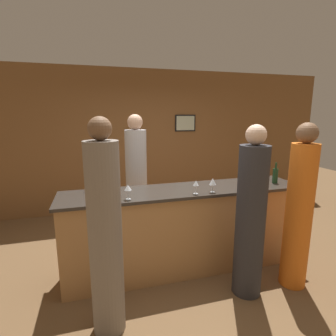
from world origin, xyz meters
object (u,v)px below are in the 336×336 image
Objects in this scene: bartender at (137,186)px; wine_bottle_0 at (275,175)px; wine_bottle_1 at (96,187)px; ice_bucket at (98,182)px; guest_2 at (299,211)px; guest_0 at (251,218)px; guest_1 at (105,236)px.

bartender reaches higher than wine_bottle_0.
wine_bottle_0 is 0.88× the size of wine_bottle_1.
wine_bottle_0 is at bearing -6.45° from ice_bucket.
guest_2 is 8.77× the size of ice_bucket.
guest_1 reaches higher than guest_0.
wine_bottle_0 is (2.22, 0.69, 0.24)m from guest_1.
ice_bucket is (-2.11, 0.86, 0.26)m from guest_2.
bartender is 1.91m from wine_bottle_0.
ice_bucket is (-2.25, 0.25, 0.00)m from wine_bottle_0.
bartender is 6.21× the size of wine_bottle_1.
bartender is 1.71m from guest_0.
guest_2 is (2.08, 0.08, -0.02)m from guest_1.
bartender is at bearing 137.55° from guest_2.
ice_bucket is (-1.51, 0.84, 0.28)m from guest_0.
wine_bottle_0 is at bearing 38.71° from guest_0.
guest_0 is 8.71× the size of ice_bucket.
guest_2 reaches higher than guest_0.
guest_0 is 6.74× the size of wine_bottle_0.
bartender is 1.01× the size of guest_1.
guest_1 is 2.33m from wine_bottle_0.
wine_bottle_1 is at bearing 179.83° from wine_bottle_0.
bartender reaches higher than wine_bottle_1.
guest_0 is (0.97, -1.41, -0.05)m from bartender.
wine_bottle_0 is at bearing 17.29° from guest_1.
guest_1 is 0.74m from wine_bottle_1.
guest_0 is at bearing 177.94° from guest_2.
guest_1 is at bearing -88.29° from ice_bucket.
ice_bucket is (-0.54, -0.57, 0.23)m from bartender.
guest_2 is 6.79× the size of wine_bottle_0.
guest_0 reaches higher than ice_bucket.
bartender is at bearing 46.55° from ice_bucket.
guest_1 is 0.97m from ice_bucket.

